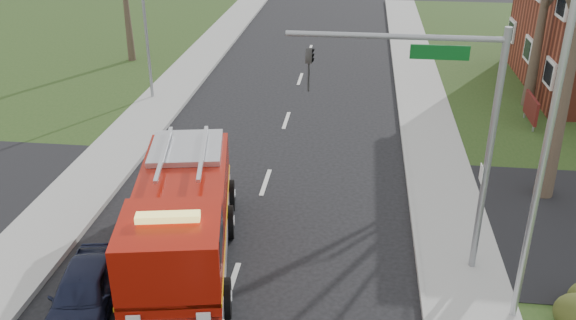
# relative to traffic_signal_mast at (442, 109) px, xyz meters

# --- Properties ---
(ground) EXTENTS (120.00, 120.00, 0.00)m
(ground) POSITION_rel_traffic_signal_mast_xyz_m (-5.21, -1.50, -4.71)
(ground) COLOR black
(ground) RESTS_ON ground
(sidewalk_right) EXTENTS (2.40, 80.00, 0.15)m
(sidewalk_right) POSITION_rel_traffic_signal_mast_xyz_m (0.99, -1.50, -4.63)
(sidewalk_right) COLOR #9A9A94
(sidewalk_right) RESTS_ON ground
(sidewalk_left) EXTENTS (2.40, 80.00, 0.15)m
(sidewalk_left) POSITION_rel_traffic_signal_mast_xyz_m (-11.41, -1.50, -4.63)
(sidewalk_left) COLOR #9A9A94
(sidewalk_left) RESTS_ON ground
(health_center_sign) EXTENTS (0.12, 2.00, 1.40)m
(health_center_sign) POSITION_rel_traffic_signal_mast_xyz_m (5.29, 11.00, -3.83)
(health_center_sign) COLOR #511512
(health_center_sign) RESTS_ON ground
(traffic_signal_mast) EXTENTS (5.29, 0.18, 6.80)m
(traffic_signal_mast) POSITION_rel_traffic_signal_mast_xyz_m (0.00, 0.00, 0.00)
(traffic_signal_mast) COLOR gray
(traffic_signal_mast) RESTS_ON ground
(streetlight_pole) EXTENTS (1.48, 0.16, 8.40)m
(streetlight_pole) POSITION_rel_traffic_signal_mast_xyz_m (1.93, -2.00, -0.16)
(streetlight_pole) COLOR #B7BABF
(streetlight_pole) RESTS_ON ground
(utility_pole_far) EXTENTS (0.14, 0.14, 7.00)m
(utility_pole_far) POSITION_rel_traffic_signal_mast_xyz_m (-12.01, 12.50, -1.21)
(utility_pole_far) COLOR gray
(utility_pole_far) RESTS_ON ground
(fire_engine) EXTENTS (3.84, 7.55, 2.91)m
(fire_engine) POSITION_rel_traffic_signal_mast_xyz_m (-6.73, -0.59, -3.39)
(fire_engine) COLOR #931106
(fire_engine) RESTS_ON ground
(parked_car_maroon) EXTENTS (2.07, 3.86, 1.25)m
(parked_car_maroon) POSITION_rel_traffic_signal_mast_xyz_m (-8.58, -3.00, -4.08)
(parked_car_maroon) COLOR #161B32
(parked_car_maroon) RESTS_ON ground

